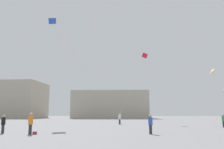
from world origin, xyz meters
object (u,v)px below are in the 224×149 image
(person_in_green, at_px, (223,120))
(person_in_black, at_px, (3,123))
(building_left_hall, at_px, (13,100))
(kite_amber_diamond, at_px, (212,71))
(building_centre_hall, at_px, (111,105))
(kite_cobalt_delta, at_px, (54,23))
(kite_crimson_delta, at_px, (144,57))
(person_in_white, at_px, (120,118))
(person_in_orange, at_px, (31,123))
(handbag_beside_flyer, at_px, (35,133))
(person_in_blue, at_px, (150,123))

(person_in_green, bearing_deg, person_in_black, 151.74)
(person_in_black, xyz_separation_m, building_left_hall, (-27.72, 65.36, 5.61))
(kite_amber_diamond, bearing_deg, person_in_green, -96.81)
(building_centre_hall, bearing_deg, person_in_green, -74.98)
(building_centre_hall, bearing_deg, kite_cobalt_delta, -99.29)
(person_in_green, distance_m, kite_crimson_delta, 17.73)
(person_in_green, bearing_deg, person_in_white, 99.40)
(kite_crimson_delta, bearing_deg, person_in_orange, -119.66)
(kite_amber_diamond, relative_size, kite_crimson_delta, 0.61)
(building_left_hall, relative_size, handbag_beside_flyer, 70.31)
(person_in_black, relative_size, building_left_hall, 0.07)
(person_in_black, bearing_deg, person_in_white, 115.40)
(building_centre_hall, bearing_deg, kite_amber_diamond, -73.69)
(person_in_orange, relative_size, kite_cobalt_delta, 0.12)
(person_in_white, relative_size, person_in_black, 1.14)
(building_centre_hall, bearing_deg, kite_crimson_delta, -81.09)
(person_in_blue, bearing_deg, person_in_white, 112.22)
(person_in_black, distance_m, kite_amber_diamond, 26.95)
(person_in_blue, height_order, person_in_white, person_in_white)
(person_in_black, height_order, handbag_beside_flyer, person_in_black)
(person_in_orange, relative_size, kite_crimson_delta, 0.16)
(kite_cobalt_delta, xyz_separation_m, building_centre_hall, (8.07, 49.33, -10.82))
(kite_crimson_delta, bearing_deg, building_left_hall, 133.52)
(kite_cobalt_delta, xyz_separation_m, building_left_hall, (-27.93, 51.75, -8.91))
(building_centre_hall, xyz_separation_m, handbag_beside_flyer, (-5.22, -63.90, -4.44))
(person_in_green, xyz_separation_m, kite_amber_diamond, (0.38, 3.20, 6.63))
(person_in_blue, height_order, kite_amber_diamond, kite_amber_diamond)
(person_in_green, bearing_deg, building_centre_hall, 55.67)
(person_in_black, bearing_deg, person_in_green, 78.80)
(building_centre_hall, bearing_deg, person_in_black, -97.50)
(person_in_black, distance_m, building_left_hall, 71.22)
(person_in_blue, xyz_separation_m, person_in_black, (-12.46, 0.67, -0.03))
(person_in_orange, bearing_deg, building_centre_hall, 127.84)
(kite_amber_diamond, height_order, building_left_hall, building_left_hall)
(person_in_white, height_order, handbag_beside_flyer, person_in_white)
(person_in_white, bearing_deg, person_in_green, 70.40)
(person_in_white, distance_m, building_centre_hall, 46.77)
(kite_amber_diamond, bearing_deg, kite_cobalt_delta, 175.97)
(person_in_blue, xyz_separation_m, person_in_green, (10.35, 9.47, 0.00))
(kite_crimson_delta, height_order, building_left_hall, building_left_hall)
(person_in_blue, bearing_deg, person_in_orange, -162.60)
(person_in_black, height_order, kite_cobalt_delta, kite_cobalt_delta)
(person_in_orange, xyz_separation_m, person_in_blue, (9.75, 0.38, -0.07))
(person_in_green, bearing_deg, person_in_orange, 156.76)
(person_in_blue, xyz_separation_m, building_centre_hall, (-4.18, 63.61, 3.68))
(person_in_black, bearing_deg, kite_crimson_delta, 111.53)
(person_in_blue, relative_size, building_centre_hall, 0.06)
(building_left_hall, distance_m, building_centre_hall, 36.13)
(person_in_blue, bearing_deg, building_left_hall, 136.47)
(person_in_green, xyz_separation_m, handbag_beside_flyer, (-19.75, -9.75, -0.77))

